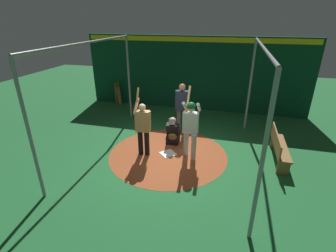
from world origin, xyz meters
TOP-DOWN VIEW (x-y plane):
  - ground_plane at (0.00, 0.00)m, footprint 25.81×25.81m
  - dirt_circle at (0.00, 0.00)m, footprint 3.63×3.63m
  - home_plate at (0.00, 0.00)m, footprint 0.59×0.59m
  - batter at (0.01, 0.67)m, footprint 0.68×0.49m
  - catcher at (-0.72, -0.03)m, footprint 0.58×0.40m
  - umpire at (-1.57, 0.09)m, footprint 0.23×0.49m
  - visitor at (0.20, -0.72)m, footprint 0.55×0.52m
  - back_wall at (-4.40, 0.00)m, footprint 0.22×9.81m
  - cage_frame at (0.00, 0.00)m, footprint 5.41×4.74m
  - bat_rack at (-4.16, -3.58)m, footprint 0.58×0.20m
  - bench at (-0.51, 3.21)m, footprint 1.77×0.36m

SIDE VIEW (x-z plane):
  - ground_plane at x=0.00m, z-range 0.00..0.00m
  - dirt_circle at x=0.00m, z-range 0.00..0.01m
  - home_plate at x=0.00m, z-range 0.01..0.02m
  - catcher at x=-0.72m, z-range -0.10..0.84m
  - bench at x=-0.51m, z-range 0.02..0.87m
  - bat_rack at x=-4.16m, z-range -0.04..1.01m
  - visitor at x=0.20m, z-range -0.06..1.96m
  - umpire at x=-1.57m, z-range 0.12..1.97m
  - batter at x=0.01m, z-range 0.02..2.12m
  - back_wall at x=-4.40m, z-range 0.01..3.22m
  - cage_frame at x=0.00m, z-range 0.61..3.89m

